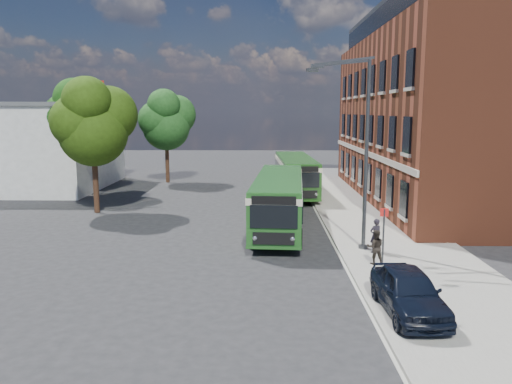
{
  "coord_description": "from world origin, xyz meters",
  "views": [
    {
      "loc": [
        0.41,
        -25.16,
        6.63
      ],
      "look_at": [
        0.02,
        2.08,
        2.2
      ],
      "focal_mm": 35.0,
      "sensor_mm": 36.0,
      "label": 1
    }
  ],
  "objects_px": {
    "bus_front": "(279,197)",
    "street_lamp": "(359,151)",
    "bus_rear": "(296,172)",
    "parked_car": "(409,291)"
  },
  "relations": [
    {
      "from": "street_lamp",
      "to": "bus_front",
      "type": "xyz_separation_m",
      "value": [
        -3.53,
        4.62,
        -2.96
      ]
    },
    {
      "from": "street_lamp",
      "to": "bus_rear",
      "type": "height_order",
      "value": "street_lamp"
    },
    {
      "from": "bus_front",
      "to": "parked_car",
      "type": "relative_size",
      "value": 2.81
    },
    {
      "from": "bus_front",
      "to": "bus_rear",
      "type": "height_order",
      "value": "same"
    },
    {
      "from": "parked_car",
      "to": "bus_front",
      "type": "bearing_deg",
      "value": 105.17
    },
    {
      "from": "street_lamp",
      "to": "parked_car",
      "type": "height_order",
      "value": "street_lamp"
    },
    {
      "from": "bus_rear",
      "to": "parked_car",
      "type": "xyz_separation_m",
      "value": [
        2.12,
        -24.14,
        -0.95
      ]
    },
    {
      "from": "bus_front",
      "to": "parked_car",
      "type": "xyz_separation_m",
      "value": [
        3.81,
        -12.35,
        -0.95
      ]
    },
    {
      "from": "bus_front",
      "to": "parked_car",
      "type": "bearing_deg",
      "value": -72.87
    },
    {
      "from": "bus_front",
      "to": "street_lamp",
      "type": "bearing_deg",
      "value": -52.63
    }
  ]
}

